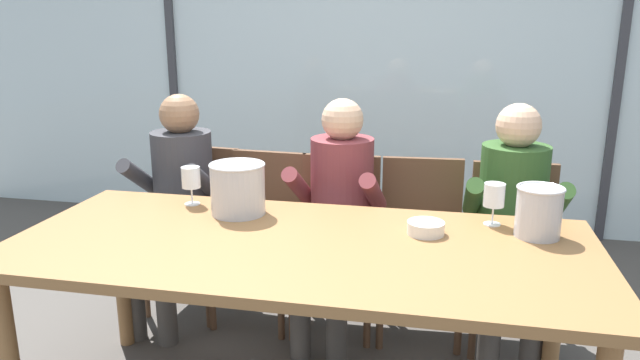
{
  "coord_description": "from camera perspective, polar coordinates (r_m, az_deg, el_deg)",
  "views": [
    {
      "loc": [
        0.51,
        -2.04,
        1.58
      ],
      "look_at": [
        0.0,
        0.35,
        0.92
      ],
      "focal_mm": 33.42,
      "sensor_mm": 36.0,
      "label": 1
    }
  ],
  "objects": [
    {
      "name": "person_charcoal_jacket",
      "position": [
        3.25,
        -13.56,
        -1.19
      ],
      "size": [
        0.48,
        0.63,
        1.21
      ],
      "rotation": [
        0.0,
        0.0,
        -0.08
      ],
      "color": "#38383D",
      "rests_on": "ground"
    },
    {
      "name": "window_mullion_right",
      "position": [
        4.67,
        26.82,
        10.06
      ],
      "size": [
        0.06,
        0.06,
        2.6
      ],
      "primitive_type": "cube",
      "color": "#38383D",
      "rests_on": "ground"
    },
    {
      "name": "ice_bucket_primary",
      "position": [
        2.43,
        20.22,
        -2.8
      ],
      "size": [
        0.18,
        0.18,
        0.2
      ],
      "color": "#B7B7BC",
      "rests_on": "dining_table"
    },
    {
      "name": "wine_glass_near_bucket",
      "position": [
        2.73,
        -12.25,
        0.08
      ],
      "size": [
        0.08,
        0.08,
        0.17
      ],
      "color": "silver",
      "rests_on": "dining_table"
    },
    {
      "name": "chair_left_of_center",
      "position": [
        3.25,
        -5.42,
        -4.0
      ],
      "size": [
        0.46,
        0.46,
        0.89
      ],
      "rotation": [
        0.0,
        0.0,
        -0.05
      ],
      "color": "brown",
      "rests_on": "ground"
    },
    {
      "name": "person_olive_shirt",
      "position": [
        2.96,
        17.98,
        -3.11
      ],
      "size": [
        0.46,
        0.61,
        1.21
      ],
      "rotation": [
        0.0,
        0.0,
        -0.0
      ],
      "color": "#2D5123",
      "rests_on": "ground"
    },
    {
      "name": "window_mullion_left",
      "position": [
        5.02,
        -13.96,
        11.45
      ],
      "size": [
        0.06,
        0.06,
        2.6
      ],
      "primitive_type": "cube",
      "color": "#38383D",
      "rests_on": "ground"
    },
    {
      "name": "chair_near_curtain",
      "position": [
        3.43,
        -11.55,
        -3.24
      ],
      "size": [
        0.48,
        0.48,
        0.89
      ],
      "rotation": [
        0.0,
        0.0,
        -0.09
      ],
      "color": "brown",
      "rests_on": "ground"
    },
    {
      "name": "window_glass_panel",
      "position": [
        4.57,
        5.74,
        11.49
      ],
      "size": [
        7.41,
        0.03,
        2.6
      ],
      "primitive_type": "cube",
      "color": "silver",
      "rests_on": "ground"
    },
    {
      "name": "person_maroon_top",
      "position": [
        2.99,
        1.7,
        -2.21
      ],
      "size": [
        0.49,
        0.63,
        1.21
      ],
      "rotation": [
        0.0,
        0.0,
        -0.09
      ],
      "color": "brown",
      "rests_on": "ground"
    },
    {
      "name": "chair_center",
      "position": [
        3.15,
        1.73,
        -4.55
      ],
      "size": [
        0.46,
        0.46,
        0.89
      ],
      "rotation": [
        0.0,
        0.0,
        0.04
      ],
      "color": "brown",
      "rests_on": "ground"
    },
    {
      "name": "chair_near_window_right",
      "position": [
        3.14,
        18.0,
        -5.39
      ],
      "size": [
        0.45,
        0.45,
        0.89
      ],
      "rotation": [
        0.0,
        0.0,
        0.03
      ],
      "color": "brown",
      "rests_on": "ground"
    },
    {
      "name": "ground",
      "position": [
        3.47,
        2.3,
        -12.06
      ],
      "size": [
        14.0,
        14.0,
        0.0
      ],
      "primitive_type": "plane",
      "color": "#4C4742"
    },
    {
      "name": "tasting_bowl",
      "position": [
        2.36,
        10.09,
        -4.54
      ],
      "size": [
        0.15,
        0.15,
        0.05
      ],
      "primitive_type": "cylinder",
      "color": "silver",
      "rests_on": "dining_table"
    },
    {
      "name": "chair_right_of_center",
      "position": [
        3.13,
        9.64,
        -4.92
      ],
      "size": [
        0.47,
        0.47,
        0.89
      ],
      "rotation": [
        0.0,
        0.0,
        0.07
      ],
      "color": "brown",
      "rests_on": "ground"
    },
    {
      "name": "wine_glass_by_left_taster",
      "position": [
        2.5,
        16.33,
        -1.57
      ],
      "size": [
        0.08,
        0.08,
        0.17
      ],
      "color": "silver",
      "rests_on": "dining_table"
    },
    {
      "name": "dining_table",
      "position": [
        2.28,
        -1.85,
        -7.7
      ],
      "size": [
        2.21,
        0.98,
        0.77
      ],
      "color": "olive",
      "rests_on": "ground"
    },
    {
      "name": "hillside_vineyard",
      "position": [
        7.62,
        8.28,
        9.65
      ],
      "size": [
        13.41,
        2.4,
        1.76
      ],
      "primitive_type": "cube",
      "color": "#568942",
      "rests_on": "ground"
    },
    {
      "name": "ice_bucket_secondary",
      "position": [
        2.57,
        -7.88,
        -0.76
      ],
      "size": [
        0.24,
        0.24,
        0.22
      ],
      "color": "#B7B7BC",
      "rests_on": "dining_table"
    }
  ]
}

